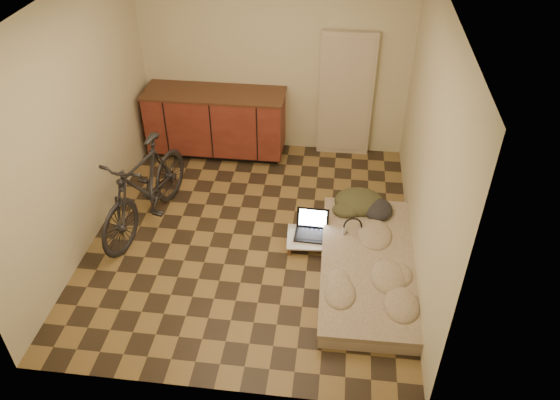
# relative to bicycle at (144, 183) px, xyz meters

# --- Properties ---
(room_shell) EXTENTS (3.50, 4.00, 2.60)m
(room_shell) POSITION_rel_bicycle_xyz_m (1.20, -0.07, 0.74)
(room_shell) COLOR brown
(room_shell) RESTS_ON ground
(cabinets) EXTENTS (1.84, 0.62, 0.91)m
(cabinets) POSITION_rel_bicycle_xyz_m (0.45, 1.63, -0.10)
(cabinets) COLOR black
(cabinets) RESTS_ON ground
(appliance_panel) EXTENTS (0.70, 0.10, 1.70)m
(appliance_panel) POSITION_rel_bicycle_xyz_m (2.15, 1.87, 0.29)
(appliance_panel) COLOR beige
(appliance_panel) RESTS_ON ground
(bicycle) EXTENTS (0.90, 1.81, 1.12)m
(bicycle) POSITION_rel_bicycle_xyz_m (0.00, 0.00, 0.00)
(bicycle) COLOR black
(bicycle) RESTS_ON ground
(futon) EXTENTS (1.03, 2.09, 0.18)m
(futon) POSITION_rel_bicycle_xyz_m (2.50, -0.52, -0.47)
(futon) COLOR #B2A08E
(futon) RESTS_ON ground
(clothing_pile) EXTENTS (0.61, 0.51, 0.24)m
(clothing_pile) POSITION_rel_bicycle_xyz_m (2.43, 0.37, -0.26)
(clothing_pile) COLOR #393B22
(clothing_pile) RESTS_ON futon
(headphones) EXTENTS (0.27, 0.25, 0.15)m
(headphones) POSITION_rel_bicycle_xyz_m (2.31, -0.08, -0.31)
(headphones) COLOR black
(headphones) RESTS_ON futon
(lap_desk) EXTENTS (0.68, 0.46, 0.11)m
(lap_desk) POSITION_rel_bicycle_xyz_m (1.94, -0.14, -0.47)
(lap_desk) COLOR brown
(lap_desk) RESTS_ON ground
(laptop) EXTENTS (0.37, 0.33, 0.24)m
(laptop) POSITION_rel_bicycle_xyz_m (1.87, -0.08, -0.40)
(laptop) COLOR black
(laptop) RESTS_ON lap_desk
(mouse) EXTENTS (0.09, 0.13, 0.04)m
(mouse) POSITION_rel_bicycle_xyz_m (2.15, -0.15, -0.43)
(mouse) COLOR white
(mouse) RESTS_ON lap_desk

